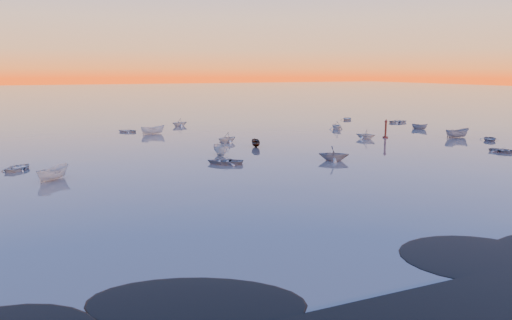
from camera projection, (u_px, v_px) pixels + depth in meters
ground at (129, 118)px, 120.29m from camera, size 600.00×600.00×0.00m
mud_lobes at (437, 265)px, 29.71m from camera, size 140.00×6.00×0.07m
moored_fleet at (183, 144)px, 78.14m from camera, size 124.00×58.00×1.20m
boat_near_center at (53, 180)px, 52.84m from camera, size 4.14×4.31×1.46m
boat_near_right at (365, 139)px, 84.21m from camera, size 3.80×3.22×1.23m
channel_marker at (386, 130)px, 85.42m from camera, size 0.93×0.93×3.32m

